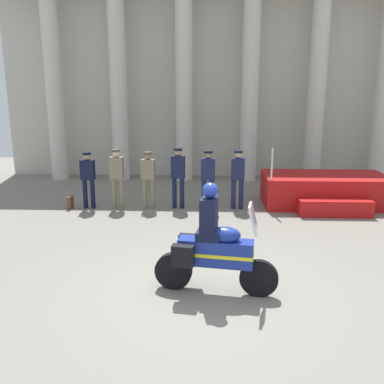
% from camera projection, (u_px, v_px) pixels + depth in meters
% --- Properties ---
extents(ground_plane, '(28.00, 28.00, 0.00)m').
position_uv_depth(ground_plane, '(207.00, 291.00, 7.24)').
color(ground_plane, gray).
extents(colonnade_backdrop, '(16.14, 1.47, 7.71)m').
position_uv_depth(colonnade_backdrop, '(217.00, 69.00, 15.65)').
color(colonnade_backdrop, beige).
rests_on(colonnade_backdrop, ground_plane).
extents(reviewing_stand, '(3.55, 2.30, 1.80)m').
position_uv_depth(reviewing_stand, '(325.00, 191.00, 12.47)').
color(reviewing_stand, '#B71414').
rests_on(reviewing_stand, ground_plane).
extents(officer_in_row_0, '(0.39, 0.24, 1.62)m').
position_uv_depth(officer_in_row_0, '(88.00, 176.00, 12.02)').
color(officer_in_row_0, black).
rests_on(officer_in_row_0, ground_plane).
extents(officer_in_row_1, '(0.39, 0.24, 1.71)m').
position_uv_depth(officer_in_row_1, '(117.00, 174.00, 12.01)').
color(officer_in_row_1, '#7A7056').
rests_on(officer_in_row_1, ground_plane).
extents(officer_in_row_2, '(0.39, 0.24, 1.63)m').
position_uv_depth(officer_in_row_2, '(148.00, 175.00, 12.04)').
color(officer_in_row_2, '#7A7056').
rests_on(officer_in_row_2, ground_plane).
extents(officer_in_row_3, '(0.39, 0.24, 1.74)m').
position_uv_depth(officer_in_row_3, '(178.00, 173.00, 12.02)').
color(officer_in_row_3, '#141938').
rests_on(officer_in_row_3, ground_plane).
extents(officer_in_row_4, '(0.39, 0.24, 1.69)m').
position_uv_depth(officer_in_row_4, '(208.00, 175.00, 11.89)').
color(officer_in_row_4, '#191E42').
rests_on(officer_in_row_4, ground_plane).
extents(officer_in_row_5, '(0.39, 0.24, 1.68)m').
position_uv_depth(officer_in_row_5, '(238.00, 175.00, 11.96)').
color(officer_in_row_5, '#191E42').
rests_on(officer_in_row_5, ground_plane).
extents(motorcycle_with_rider, '(2.08, 0.76, 1.90)m').
position_uv_depth(motorcycle_with_rider, '(211.00, 248.00, 7.04)').
color(motorcycle_with_rider, black).
rests_on(motorcycle_with_rider, ground_plane).
extents(briefcase_on_ground, '(0.10, 0.32, 0.36)m').
position_uv_depth(briefcase_on_ground, '(70.00, 202.00, 12.19)').
color(briefcase_on_ground, brown).
rests_on(briefcase_on_ground, ground_plane).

